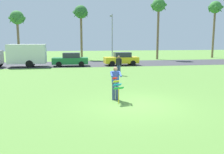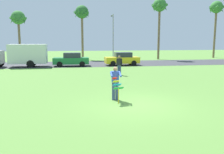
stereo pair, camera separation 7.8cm
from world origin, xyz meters
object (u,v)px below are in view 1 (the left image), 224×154
parked_car_green (71,60)px  palm_tree_far_left (215,10)px  palm_tree_right_near (81,14)px  parked_truck_grey_van (20,55)px  palm_tree_left_near (17,19)px  palm_tree_centre_far (159,8)px  kite_held (117,86)px  parked_car_yellow (121,59)px  person_kite_flyer (115,82)px  streetlight_pole (112,34)px  person_walker_near (119,65)px

parked_car_green → palm_tree_far_left: 28.05m
palm_tree_right_near → parked_truck_grey_van: bearing=-125.6°
palm_tree_right_near → palm_tree_left_near: bearing=-179.6°
palm_tree_far_left → palm_tree_centre_far: bearing=-170.9°
kite_held → parked_car_yellow: bearing=77.2°
person_kite_flyer → palm_tree_far_left: (22.80, 26.94, 7.37)m
kite_held → streetlight_pole: 25.66m
kite_held → person_kite_flyer: bearing=88.2°
palm_tree_right_near → person_walker_near: (2.41, -18.81, -6.29)m
parked_car_yellow → palm_tree_centre_far: (7.80, 8.27, 7.40)m
kite_held → palm_tree_far_left: bearing=50.4°
parked_car_yellow → palm_tree_right_near: (-4.42, 10.61, 6.45)m
kite_held → streetlight_pole: (4.12, 25.14, 3.14)m
palm_tree_right_near → parked_car_yellow: bearing=-67.4°
palm_tree_right_near → palm_tree_far_left: (23.26, -0.59, 1.09)m
parked_truck_grey_van → parked_car_yellow: (12.01, 0.00, -0.64)m
parked_truck_grey_van → streetlight_pole: bearing=32.1°
palm_tree_left_near → palm_tree_centre_far: bearing=-5.9°
parked_car_yellow → person_walker_near: (-2.01, -8.20, 0.16)m
parked_car_yellow → streetlight_pole: (0.14, 7.61, 3.22)m
parked_car_yellow → person_walker_near: bearing=-103.8°
palm_tree_right_near → palm_tree_far_left: palm_tree_far_left is taller
parked_truck_grey_van → parked_car_green: 5.80m
palm_tree_left_near → streetlight_pole: (14.36, -2.93, -2.26)m
parked_car_green → streetlight_pole: streetlight_pole is taller
palm_tree_left_near → person_kite_flyer: bearing=-69.5°
palm_tree_centre_far → streetlight_pole: palm_tree_centre_far is taller
parked_truck_grey_van → palm_tree_centre_far: bearing=22.7°
parked_car_green → palm_tree_left_near: bearing=127.1°
palm_tree_left_near → palm_tree_right_near: 9.85m
streetlight_pole → kite_held: bearing=-99.3°
parked_truck_grey_van → palm_tree_left_near: size_ratio=0.88×
streetlight_pole → person_walker_near: (-2.15, -15.81, -3.06)m
kite_held → palm_tree_centre_far: size_ratio=0.13×
kite_held → parked_truck_grey_van: 19.29m
parked_car_yellow → streetlight_pole: bearing=89.0°
parked_car_yellow → person_walker_near: size_ratio=2.46×
palm_tree_left_near → person_walker_near: 22.99m
palm_tree_left_near → palm_tree_far_left: bearing=-0.9°
palm_tree_centre_far → streetlight_pole: 8.75m
palm_tree_right_near → kite_held: bearing=-89.1°
parked_car_green → person_walker_near: size_ratio=2.46×
parked_car_green → palm_tree_right_near: 12.55m
palm_tree_far_left → person_walker_near: palm_tree_far_left is taller
kite_held → palm_tree_right_near: (-0.44, 28.14, 6.37)m
parked_car_green → palm_tree_far_left: (25.08, 10.03, 7.55)m
kite_held → parked_car_yellow: size_ratio=0.29×
palm_tree_centre_far → streetlight_pole: (-7.66, -0.66, -4.18)m
palm_tree_centre_far → palm_tree_far_left: palm_tree_far_left is taller
parked_car_green → palm_tree_right_near: size_ratio=0.49×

